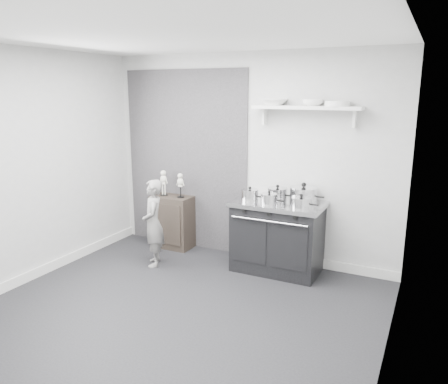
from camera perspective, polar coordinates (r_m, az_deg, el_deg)
The scene contains 16 objects.
ground at distance 4.67m, azimuth -6.17°, elevation -15.24°, with size 4.00×4.00×0.00m, color black.
room_shell at distance 4.33m, azimuth -6.64°, elevation 5.39°, with size 4.02×3.62×2.71m.
wall_shelf at distance 5.33m, azimuth 10.73°, elevation 10.67°, with size 1.30×0.26×0.24m.
stove at distance 5.50m, azimuth 7.00°, elevation -5.73°, with size 1.11×0.69×0.89m.
side_cabinet at distance 6.33m, azimuth -6.76°, elevation -3.87°, with size 0.58×0.34×0.75m, color black.
child at distance 5.66m, azimuth -9.22°, elevation -4.03°, with size 0.41×0.27×1.13m, color slate.
pot_front_left at distance 5.38m, azimuth 3.41°, elevation -0.39°, with size 0.30×0.21×0.18m.
pot_back_left at distance 5.46m, azimuth 7.00°, elevation -0.22°, with size 0.33×0.24×0.19m.
pot_back_right at distance 5.38m, azimuth 10.34°, elevation -0.33°, with size 0.42×0.34×0.25m.
pot_front_right at distance 5.11m, azimuth 10.03°, elevation -1.37°, with size 0.32×0.24×0.17m.
pot_front_center at distance 5.23m, azimuth 5.92°, elevation -0.90°, with size 0.29×0.20×0.17m.
skeleton_full at distance 6.26m, azimuth -7.90°, elevation 1.43°, with size 0.12×0.08×0.42m, color beige, non-canonical shape.
skeleton_torso at distance 6.11m, azimuth -5.72°, elevation 1.10°, with size 0.11×0.07×0.40m, color beige, non-canonical shape.
bowl_large at distance 5.45m, azimuth 6.53°, elevation 11.60°, with size 0.32×0.32×0.08m, color white.
bowl_small at distance 5.30m, azimuth 11.49°, elevation 11.38°, with size 0.24×0.24×0.08m, color white.
plate_stack at distance 5.24m, azimuth 14.58°, elevation 11.12°, with size 0.28×0.28×0.06m, color white.
Camera 1 is at (2.25, -3.45, 2.21)m, focal length 35.00 mm.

